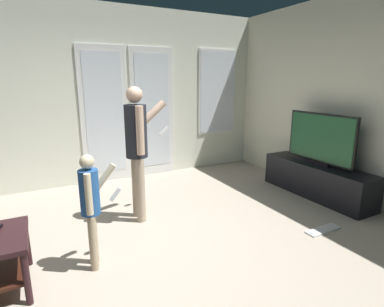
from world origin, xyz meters
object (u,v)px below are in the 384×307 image
object	(u,v)px
person_adult	(137,142)
loose_keyboard	(323,230)
tv_stand	(317,180)
person_child	(91,201)
flat_screen_tv	(320,139)

from	to	relation	value
person_adult	loose_keyboard	size ratio (longest dim) A/B	3.57
tv_stand	person_child	xyz separation A→B (m)	(-3.17, -0.29, 0.39)
loose_keyboard	tv_stand	bearing A→B (deg)	45.11
loose_keyboard	flat_screen_tv	bearing A→B (deg)	45.30
flat_screen_tv	person_child	world-z (taller)	flat_screen_tv
person_adult	person_child	distance (m)	1.06
tv_stand	person_adult	size ratio (longest dim) A/B	1.05
tv_stand	person_child	distance (m)	3.20
person_child	loose_keyboard	size ratio (longest dim) A/B	2.36
person_adult	loose_keyboard	bearing A→B (deg)	-36.61
tv_stand	flat_screen_tv	distance (m)	0.60
tv_stand	person_child	world-z (taller)	person_child
tv_stand	loose_keyboard	distance (m)	1.15
flat_screen_tv	person_child	bearing A→B (deg)	-174.65
flat_screen_tv	person_child	distance (m)	3.19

